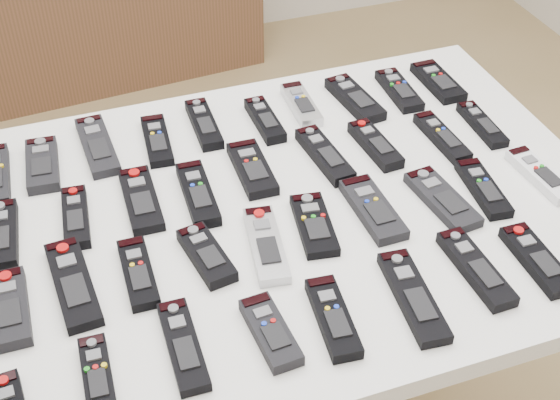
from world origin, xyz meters
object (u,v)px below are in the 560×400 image
object	(u,v)px
remote_20	(73,284)
remote_24	(314,225)
remote_13	(198,194)
remote_14	(252,169)
remote_22	(207,255)
remote_26	(442,199)
remote_15	(325,155)
remote_21	(138,273)
remote_18	(482,125)
remote_27	(483,188)
remote_36	(537,260)
table	(280,231)
remote_5	(265,120)
remote_17	(442,137)
remote_9	(438,82)
remote_16	(375,145)
remote_32	(271,332)
remote_19	(10,309)
remote_25	(373,209)
remote_10	(1,235)
remote_23	(266,245)
remote_8	(399,90)
remote_6	(301,105)
remote_33	(333,318)
remote_7	(355,99)
remote_2	(97,146)
remote_12	(141,200)
remote_11	(76,217)
remote_35	(476,268)
remote_4	(204,124)
remote_34	(413,297)
remote_3	(157,141)
remote_30	(98,377)
remote_1	(42,165)
remote_31	(183,346)

from	to	relation	value
remote_20	remote_24	size ratio (longest dim) A/B	1.29
remote_13	remote_14	world-z (taller)	remote_13
remote_22	remote_26	size ratio (longest dim) A/B	0.82
remote_15	remote_21	distance (m)	0.47
remote_18	remote_27	bearing A→B (deg)	-118.32
remote_13	remote_36	xyz separation A→B (m)	(0.51, -0.37, -0.00)
remote_20	remote_27	bearing A→B (deg)	-4.14
table	remote_5	xyz separation A→B (m)	(0.06, 0.27, 0.07)
remote_17	remote_22	bearing A→B (deg)	-164.54
remote_9	remote_13	size ratio (longest dim) A/B	0.90
remote_16	remote_32	size ratio (longest dim) A/B	1.09
remote_19	remote_25	bearing A→B (deg)	3.44
remote_10	remote_23	distance (m)	0.47
remote_8	remote_36	distance (m)	0.57
table	remote_24	size ratio (longest dim) A/B	7.82
remote_26	remote_6	bearing A→B (deg)	103.32
remote_24	remote_13	bearing A→B (deg)	147.86
remote_14	remote_27	size ratio (longest dim) A/B	1.00
remote_20	remote_33	bearing A→B (deg)	-33.02
remote_7	remote_13	distance (m)	0.46
remote_14	remote_21	bearing A→B (deg)	-140.89
remote_2	remote_36	size ratio (longest dim) A/B	1.18
remote_17	remote_36	world-z (taller)	same
remote_12	remote_32	size ratio (longest dim) A/B	1.23
remote_14	remote_33	size ratio (longest dim) A/B	1.01
remote_23	remote_32	xyz separation A→B (m)	(-0.06, -0.19, 0.00)
remote_5	remote_7	bearing A→B (deg)	2.61
remote_8	remote_20	bearing A→B (deg)	-153.09
remote_7	remote_32	distance (m)	0.69
remote_19	remote_11	bearing A→B (deg)	56.06
remote_17	remote_20	bearing A→B (deg)	-170.19
remote_10	remote_17	xyz separation A→B (m)	(0.89, 0.01, -0.00)
remote_5	remote_27	world-z (taller)	remote_5
remote_35	remote_36	world-z (taller)	remote_35
remote_4	remote_27	distance (m)	0.59
remote_13	remote_27	bearing A→B (deg)	-14.98
remote_21	remote_33	xyz separation A→B (m)	(0.27, -0.20, 0.00)
remote_9	remote_34	world-z (taller)	same
remote_3	remote_24	size ratio (longest dim) A/B	1.04
remote_9	remote_20	size ratio (longest dim) A/B	0.79
remote_7	remote_34	distance (m)	0.59
remote_20	remote_33	world-z (taller)	remote_33
remote_8	remote_33	xyz separation A→B (m)	(-0.40, -0.58, 0.00)
remote_18	remote_35	bearing A→B (deg)	-120.29
remote_6	remote_30	bearing A→B (deg)	-130.93
remote_5	remote_21	bearing A→B (deg)	-134.54
remote_9	remote_26	xyz separation A→B (m)	(-0.19, -0.38, 0.00)
remote_11	remote_36	world-z (taller)	same
remote_1	remote_18	distance (m)	0.91
remote_9	remote_31	xyz separation A→B (m)	(-0.74, -0.56, 0.00)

